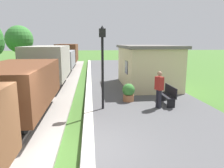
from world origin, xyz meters
The scene contains 11 objects.
ground_plane centered at (0.00, 0.00, 0.00)m, with size 160.00×160.00×0.00m, color #3D6628.
platform_slab centered at (3.20, 0.00, 0.12)m, with size 6.00×60.00×0.25m, color #4C4C4F.
platform_edge_stripe centered at (0.40, 0.00, 0.25)m, with size 0.36×60.00×0.01m, color silver.
rail_near centered at (-1.68, 0.00, 0.19)m, with size 0.07×60.00×0.14m, color slate.
freight_train centered at (-2.40, 10.28, 1.53)m, with size 2.50×32.60×2.72m.
station_hut centered at (4.40, 8.63, 1.65)m, with size 3.50×5.80×2.78m.
bench_near_hut centered at (4.28, 4.07, 0.72)m, with size 0.42×1.50×0.91m.
person_waiting centered at (3.62, 3.52, 1.18)m, with size 0.36×0.44×1.71m.
potted_planter centered at (2.44, 4.79, 0.72)m, with size 0.64×0.64×0.92m.
lamp_post_near centered at (1.05, 3.68, 2.80)m, with size 0.28×0.28×3.70m.
tree_field_distant centered at (-8.52, 23.41, 3.59)m, with size 3.48×3.48×5.34m.
Camera 1 is at (0.50, -5.67, 3.25)m, focal length 34.07 mm.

